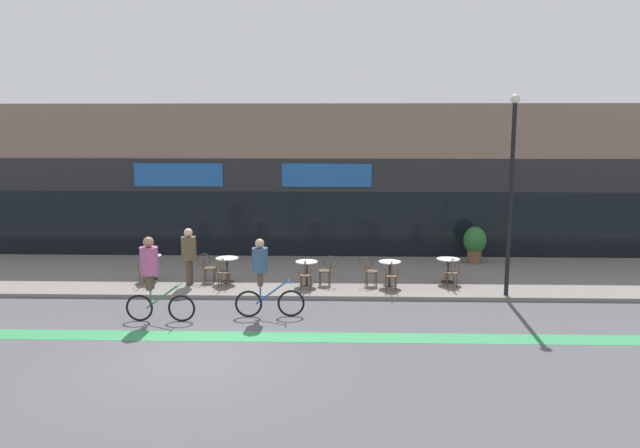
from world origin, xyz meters
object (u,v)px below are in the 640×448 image
cafe_chair_0_near (145,268)px  pedestrian_near_end (189,251)px  cafe_chair_2_near (305,273)px  cyclist_0 (263,274)px  cafe_chair_3_near (391,274)px  lamp_post (511,182)px  cafe_chair_4_near (452,271)px  bistro_table_3 (390,268)px  bistro_table_4 (448,265)px  cafe_chair_1_near (223,270)px  bistro_table_1 (227,265)px  cafe_chair_3_side (369,269)px  planter_pot (475,243)px  bistro_table_0 (151,262)px  bistro_table_2 (307,268)px  cyclist_1 (152,272)px  cafe_chair_2_side (327,268)px  cafe_chair_1_side (207,266)px

cafe_chair_0_near → pedestrian_near_end: size_ratio=0.52×
cafe_chair_2_near → cyclist_0: (-0.97, -2.24, 0.51)m
cafe_chair_2_near → cyclist_0: 2.49m
cafe_chair_3_near → lamp_post: size_ratio=0.16×
cafe_chair_4_near → pedestrian_near_end: 7.90m
bistro_table_3 → cafe_chair_2_near: bearing=-166.7°
pedestrian_near_end → bistro_table_4: bearing=13.2°
cafe_chair_1_near → lamp_post: 8.67m
bistro_table_1 → cafe_chair_3_side: size_ratio=0.85×
bistro_table_3 → cafe_chair_3_near: cafe_chair_3_near is taller
cafe_chair_4_near → planter_pot: size_ratio=0.70×
cafe_chair_4_near → pedestrian_near_end: pedestrian_near_end is taller
cafe_chair_1_near → bistro_table_3: bearing=-80.3°
cafe_chair_0_near → cyclist_0: (3.94, -2.76, 0.51)m
bistro_table_1 → bistro_table_3: bearing=-3.3°
bistro_table_0 → cafe_chair_3_near: 7.50m
cafe_chair_3_near → cafe_chair_4_near: bearing=-74.8°
bistro_table_2 → cafe_chair_3_near: bearing=-14.7°
cyclist_1 → cafe_chair_4_near: bearing=21.7°
bistro_table_2 → lamp_post: 6.43m
bistro_table_2 → cyclist_0: cyclist_0 is taller
bistro_table_2 → bistro_table_4: bistro_table_4 is taller
pedestrian_near_end → cafe_chair_3_near: bearing=4.1°
cyclist_0 → cafe_chair_0_near: bearing=140.8°
bistro_table_1 → bistro_table_2: 2.48m
bistro_table_1 → cafe_chair_0_near: 2.48m
cyclist_1 → pedestrian_near_end: (0.16, 3.21, -0.12)m
cafe_chair_2_side → cyclist_0: (-1.60, -2.86, 0.51)m
bistro_table_0 → cafe_chair_1_side: (1.82, -0.27, -0.03)m
cafe_chair_0_near → cyclist_1: 3.49m
bistro_table_4 → lamp_post: (1.42, -1.41, 2.69)m
cafe_chair_2_near → cyclist_0: size_ratio=0.44×
bistro_table_4 → cyclist_1: (-8.03, -3.75, 0.62)m
bistro_table_4 → cafe_chair_2_side: (-3.70, -0.44, -0.01)m
cafe_chair_2_near → cafe_chair_1_near: bearing=87.8°
cafe_chair_1_side → cafe_chair_3_near: size_ratio=1.00×
cafe_chair_3_side → bistro_table_3: bearing=-6.0°
lamp_post → cafe_chair_3_side: bearing=166.3°
cafe_chair_3_near → cafe_chair_3_side: 0.88m
bistro_table_4 → lamp_post: lamp_post is taller
bistro_table_3 → cafe_chair_2_near: size_ratio=0.83×
pedestrian_near_end → bistro_table_3: bearing=10.0°
cyclist_1 → cafe_chair_1_near: bearing=67.7°
cafe_chair_0_near → lamp_post: lamp_post is taller
cafe_chair_3_side → cafe_chair_1_side: bearing=169.8°
bistro_table_2 → bistro_table_4: size_ratio=0.98×
cyclist_0 → planter_pot: bearing=38.0°
bistro_table_3 → cyclist_1: size_ratio=0.34×
lamp_post → cyclist_1: bearing=-166.1°
cafe_chair_1_side → bistro_table_0: bearing=169.7°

